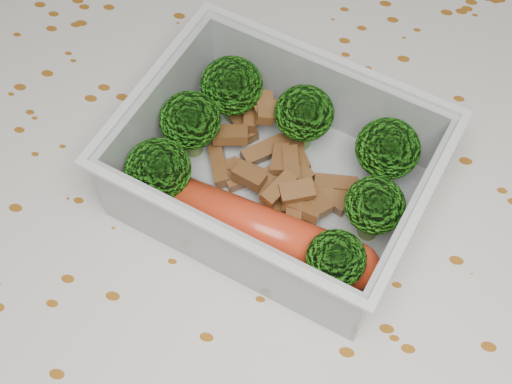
# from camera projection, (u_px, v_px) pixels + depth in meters

# --- Properties ---
(dining_table) EXTENTS (1.40, 0.90, 0.75)m
(dining_table) POSITION_uv_depth(u_px,v_px,m) (254.00, 267.00, 0.57)
(dining_table) COLOR brown
(dining_table) RESTS_ON ground
(tablecloth) EXTENTS (1.46, 0.96, 0.19)m
(tablecloth) POSITION_uv_depth(u_px,v_px,m) (254.00, 239.00, 0.52)
(tablecloth) COLOR silver
(tablecloth) RESTS_ON dining_table
(lunch_container) EXTENTS (0.23, 0.20, 0.07)m
(lunch_container) POSITION_uv_depth(u_px,v_px,m) (276.00, 175.00, 0.48)
(lunch_container) COLOR #B6BDC2
(lunch_container) RESTS_ON tablecloth
(broccoli_florets) EXTENTS (0.19, 0.16, 0.05)m
(broccoli_florets) POSITION_uv_depth(u_px,v_px,m) (274.00, 149.00, 0.47)
(broccoli_florets) COLOR #608C3F
(broccoli_florets) RESTS_ON lunch_container
(meat_pile) EXTENTS (0.12, 0.10, 0.03)m
(meat_pile) POSITION_uv_depth(u_px,v_px,m) (280.00, 170.00, 0.49)
(meat_pile) COLOR brown
(meat_pile) RESTS_ON lunch_container
(sausage) EXTENTS (0.17, 0.06, 0.03)m
(sausage) POSITION_uv_depth(u_px,v_px,m) (253.00, 227.00, 0.46)
(sausage) COLOR red
(sausage) RESTS_ON lunch_container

